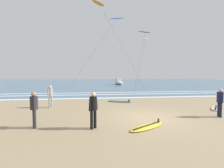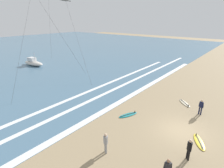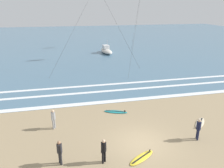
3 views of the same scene
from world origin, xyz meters
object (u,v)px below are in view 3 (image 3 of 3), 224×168
surfer_left_near (60,150)px  surfer_background_far (198,127)px  surfboard_near_water (116,112)px  surfer_mid_group (104,149)px  surfboard_foreground_flat (142,158)px  surfer_left_far (53,117)px  offshore_boat (106,51)px  surfboard_right_spare (200,123)px

surfer_left_near → surfer_background_far: same height
surfer_left_near → surfboard_near_water: (4.89, 6.06, -0.91)m
surfer_mid_group → surfboard_foreground_flat: size_ratio=0.76×
surfer_left_near → surfer_mid_group: bearing=-9.4°
surfer_left_far → surfboard_near_water: bearing=17.6°
offshore_boat → surfboard_right_spare: bearing=-86.4°
surfer_left_far → offshore_boat: offshore_boat is taller
surfer_left_near → surfboard_near_water: size_ratio=0.74×
surfboard_right_spare → surfer_mid_group: bearing=-160.7°
surfer_mid_group → surfer_left_near: 2.62m
offshore_boat → surfer_left_near: bearing=-106.1°
surfer_background_far → surfer_left_far: size_ratio=1.00×
surfer_left_near → surfboard_right_spare: surfer_left_near is taller
surfboard_foreground_flat → offshore_boat: bearing=82.5°
surfer_mid_group → surfboard_foreground_flat: (2.39, -0.15, -0.91)m
surfer_left_far → surfboard_foreground_flat: (5.43, -4.94, -0.91)m
surfer_left_near → surfer_left_far: same height
surfer_background_far → offshore_boat: (-0.32, 31.61, -0.40)m
surfer_left_near → surfboard_right_spare: bearing=12.9°
surfer_left_far → surfboard_foreground_flat: bearing=-42.3°
surfer_left_far → offshore_boat: (9.71, 27.82, -0.40)m
surfboard_right_spare → surfer_left_far: bearing=171.1°
surfer_mid_group → surfer_left_near: same height
surfer_left_far → surfboard_near_water: surfer_left_far is taller
surfer_mid_group → surfboard_foreground_flat: surfer_mid_group is taller
surfboard_near_water → surfboard_foreground_flat: bearing=-89.3°
surfer_left_near → surfer_left_far: bearing=95.9°
surfer_mid_group → surfboard_near_water: bearing=70.4°
surfer_left_far → surfer_left_near: bearing=-84.1°
surfer_left_near → surfboard_foreground_flat: surfer_left_near is taller
surfer_mid_group → surfer_left_far: size_ratio=1.00×
surfer_mid_group → surfer_left_far: (-3.04, 4.79, 0.00)m
surfer_left_far → surfer_background_far: bearing=-20.7°
surfboard_right_spare → surfboard_foreground_flat: size_ratio=0.92×
surfer_mid_group → surfboard_near_water: 6.95m
surfer_left_near → surfboard_foreground_flat: bearing=-6.6°
surfboard_right_spare → surfboard_near_water: 7.13m
surfer_background_far → surfboard_foreground_flat: 4.83m
surfer_mid_group → surfboard_near_water: (2.31, 6.49, -0.91)m
surfer_background_far → surfboard_right_spare: 2.67m
surfer_left_far → surfboard_right_spare: 11.74m
surfboard_near_water → surfboard_foreground_flat: same height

